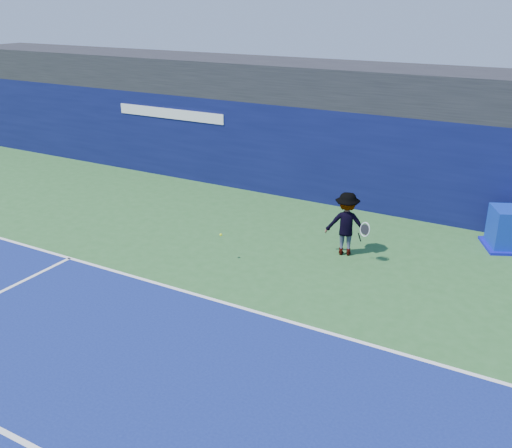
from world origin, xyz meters
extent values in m
plane|color=#2D612C|center=(0.00, 0.00, 0.00)|extent=(80.00, 80.00, 0.00)
cube|color=white|center=(0.00, 3.00, 0.01)|extent=(24.00, 0.10, 0.01)
cube|color=black|center=(0.00, 11.50, 3.60)|extent=(36.00, 3.00, 1.20)
cube|color=#0B0F3E|center=(0.00, 10.50, 1.50)|extent=(36.00, 1.00, 3.00)
cube|color=white|center=(-7.00, 9.99, 2.35)|extent=(4.50, 0.04, 0.35)
cube|color=#0B259D|center=(4.57, 9.19, 0.55)|extent=(1.21, 1.21, 1.09)
cube|color=#0D0BA4|center=(4.57, 9.19, 0.04)|extent=(1.51, 1.51, 0.07)
imported|color=silver|center=(0.98, 6.71, 0.83)|extent=(1.21, 0.92, 1.66)
cylinder|color=black|center=(1.43, 6.46, 0.65)|extent=(0.08, 0.15, 0.26)
torus|color=silver|center=(1.57, 6.41, 0.90)|extent=(0.31, 0.17, 0.30)
cylinder|color=black|center=(1.57, 6.41, 0.90)|extent=(0.26, 0.13, 0.25)
sphere|color=#BED918|center=(-1.57, 4.79, 0.71)|extent=(0.07, 0.07, 0.07)
camera|label=1|loc=(5.57, -6.12, 6.16)|focal=40.00mm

